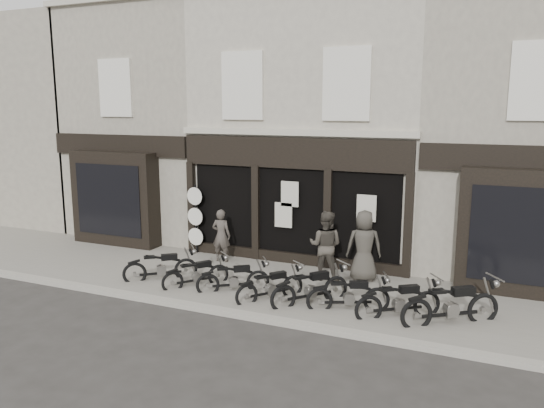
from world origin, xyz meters
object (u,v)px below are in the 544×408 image
at_px(man_right, 364,246).
at_px(motorcycle_7, 452,309).
at_px(motorcycle_2, 234,281).
at_px(man_centre, 326,245).
at_px(motorcycle_6, 399,304).
at_px(man_left, 221,235).
at_px(motorcycle_0, 162,269).
at_px(motorcycle_5, 349,298).
at_px(motorcycle_1, 197,276).
at_px(motorcycle_3, 271,289).
at_px(advert_sign_post, 196,222).
at_px(motorcycle_4, 311,291).

bearing_deg(man_right, motorcycle_7, 121.05).
xyz_separation_m(motorcycle_2, man_centre, (1.88, 1.79, 0.71)).
height_order(motorcycle_6, man_left, man_left).
relative_size(motorcycle_0, motorcycle_5, 0.92).
height_order(motorcycle_0, motorcycle_1, motorcycle_0).
bearing_deg(motorcycle_3, advert_sign_post, 90.21).
height_order(motorcycle_4, man_left, man_left).
distance_m(motorcycle_3, man_right, 2.95).
xyz_separation_m(motorcycle_2, advert_sign_post, (-2.77, 2.67, 0.78)).
distance_m(motorcycle_4, man_centre, 1.95).
relative_size(motorcycle_0, man_left, 1.05).
distance_m(motorcycle_0, motorcycle_6, 6.47).
bearing_deg(motorcycle_5, man_centre, 97.73).
bearing_deg(motorcycle_2, man_centre, 8.32).
relative_size(man_centre, man_right, 0.98).
xyz_separation_m(motorcycle_1, motorcycle_5, (4.16, -0.00, 0.02)).
xyz_separation_m(motorcycle_4, motorcycle_6, (2.11, -0.00, -0.01)).
bearing_deg(motorcycle_6, man_centre, 106.52).
bearing_deg(motorcycle_6, motorcycle_1, 144.53).
xyz_separation_m(man_centre, man_right, (0.99, 0.31, 0.02)).
height_order(motorcycle_0, motorcycle_3, motorcycle_0).
relative_size(motorcycle_5, man_right, 0.95).
distance_m(motorcycle_5, motorcycle_7, 2.28).
height_order(motorcycle_0, motorcycle_4, motorcycle_4).
bearing_deg(motorcycle_4, man_right, 20.36).
distance_m(man_right, advert_sign_post, 5.67).
distance_m(motorcycle_0, man_right, 5.57).
relative_size(motorcycle_4, man_right, 0.92).
xyz_separation_m(motorcycle_0, motorcycle_1, (1.16, -0.07, -0.03)).
xyz_separation_m(motorcycle_7, advert_sign_post, (-8.11, 2.66, 0.69)).
relative_size(motorcycle_3, man_right, 0.85).
height_order(motorcycle_4, advert_sign_post, advert_sign_post).
height_order(motorcycle_2, advert_sign_post, advert_sign_post).
distance_m(motorcycle_6, man_right, 2.61).
height_order(motorcycle_0, man_right, man_right).
relative_size(motorcycle_1, advert_sign_post, 0.67).
distance_m(motorcycle_1, man_right, 4.56).
bearing_deg(man_right, man_left, -19.77).
xyz_separation_m(motorcycle_1, man_centre, (2.97, 1.83, 0.72)).
xyz_separation_m(motorcycle_4, man_right, (0.76, 2.13, 0.68)).
height_order(motorcycle_2, motorcycle_5, motorcycle_5).
bearing_deg(motorcycle_6, motorcycle_3, 146.70).
relative_size(motorcycle_1, man_left, 0.98).
xyz_separation_m(motorcycle_4, motorcycle_7, (3.23, 0.04, 0.04)).
bearing_deg(motorcycle_3, motorcycle_5, -50.52).
xyz_separation_m(motorcycle_1, motorcycle_3, (2.19, -0.11, 0.01)).
bearing_deg(motorcycle_5, advert_sign_post, 129.87).
bearing_deg(motorcycle_1, man_left, 50.54).
distance_m(motorcycle_4, motorcycle_5, 0.96).
bearing_deg(man_centre, advert_sign_post, -14.02).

